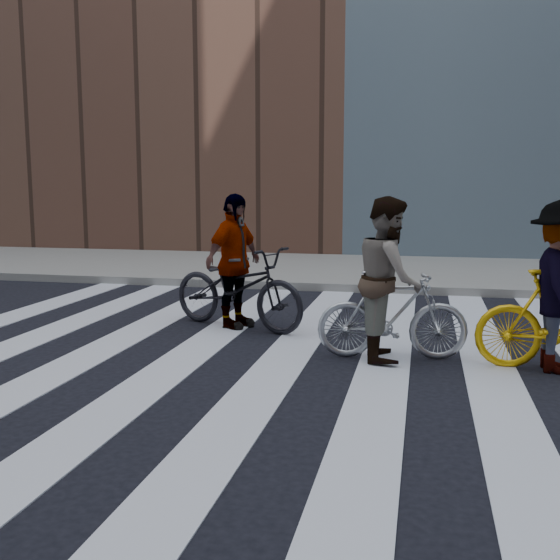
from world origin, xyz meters
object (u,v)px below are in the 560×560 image
(bike_silver_mid, at_px, (392,315))
(rider_rear, at_px, (234,261))
(rider_mid, at_px, (389,279))
(bike_dark_rear, at_px, (238,287))

(bike_silver_mid, height_order, rider_rear, rider_rear)
(bike_silver_mid, height_order, rider_mid, rider_mid)
(bike_dark_rear, height_order, rider_rear, rider_rear)
(rider_rear, bearing_deg, rider_mid, -96.61)
(bike_silver_mid, bearing_deg, bike_dark_rear, 54.45)
(bike_dark_rear, bearing_deg, bike_silver_mid, -96.61)
(rider_mid, bearing_deg, bike_silver_mid, -96.83)
(bike_silver_mid, xyz_separation_m, rider_rear, (-2.17, 1.16, 0.41))
(bike_silver_mid, relative_size, rider_rear, 0.91)
(rider_mid, xyz_separation_m, rider_rear, (-2.12, 1.16, 0.00))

